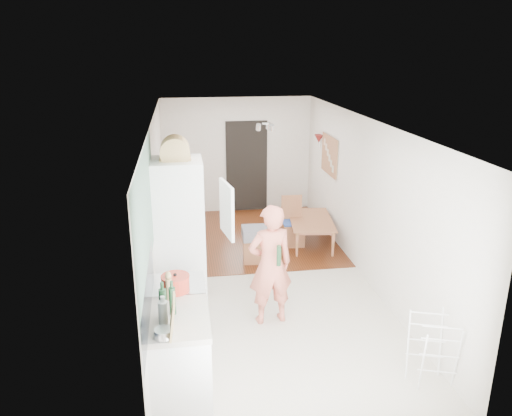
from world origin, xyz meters
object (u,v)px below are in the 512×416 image
object	(u,v)px
dining_chair	(293,222)
dining_table	(312,233)
stool	(253,250)
person	(270,254)
drying_rack	(432,351)

from	to	relation	value
dining_chair	dining_table	bearing A→B (deg)	2.79
dining_chair	stool	distance (m)	1.08
person	dining_table	bearing A→B (deg)	-124.29
drying_rack	stool	bearing A→B (deg)	131.50
person	stool	bearing A→B (deg)	-99.90
dining_table	dining_chair	size ratio (longest dim) A/B	1.28
person	dining_table	size ratio (longest dim) A/B	1.66
dining_chair	drying_rack	distance (m)	4.15
person	dining_chair	world-z (taller)	person
person	drying_rack	distance (m)	2.22
person	dining_table	world-z (taller)	person
dining_table	person	bearing A→B (deg)	161.50
stool	drying_rack	world-z (taller)	drying_rack
dining_chair	stool	world-z (taller)	dining_chair
person	stool	world-z (taller)	person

